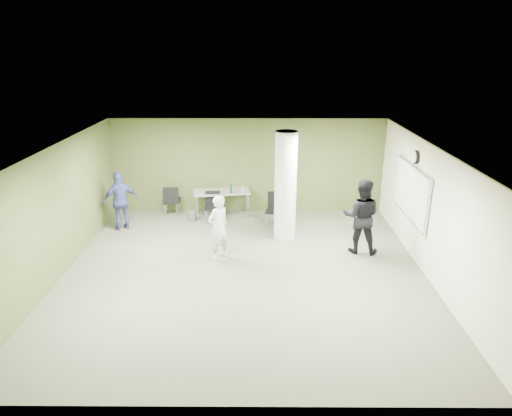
{
  "coord_description": "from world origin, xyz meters",
  "views": [
    {
      "loc": [
        0.32,
        -9.07,
        4.8
      ],
      "look_at": [
        0.26,
        1.0,
        1.17
      ],
      "focal_mm": 32.0,
      "sensor_mm": 36.0,
      "label": 1
    }
  ],
  "objects_px": {
    "folding_table": "(222,193)",
    "man_black": "(361,216)",
    "chair_back_left": "(172,198)",
    "woman_white": "(218,228)",
    "man_blue": "(121,201)"
  },
  "relations": [
    {
      "from": "chair_back_left",
      "to": "woman_white",
      "type": "xyz_separation_m",
      "value": [
        1.61,
        -2.86,
        0.25
      ]
    },
    {
      "from": "woman_white",
      "to": "man_black",
      "type": "bearing_deg",
      "value": 142.89
    },
    {
      "from": "woman_white",
      "to": "man_black",
      "type": "height_order",
      "value": "man_black"
    },
    {
      "from": "chair_back_left",
      "to": "man_black",
      "type": "height_order",
      "value": "man_black"
    },
    {
      "from": "chair_back_left",
      "to": "woman_white",
      "type": "height_order",
      "value": "woman_white"
    },
    {
      "from": "folding_table",
      "to": "woman_white",
      "type": "height_order",
      "value": "woman_white"
    },
    {
      "from": "chair_back_left",
      "to": "woman_white",
      "type": "bearing_deg",
      "value": 115.22
    },
    {
      "from": "chair_back_left",
      "to": "man_black",
      "type": "bearing_deg",
      "value": 149.7
    },
    {
      "from": "woman_white",
      "to": "chair_back_left",
      "type": "bearing_deg",
      "value": -104.63
    },
    {
      "from": "chair_back_left",
      "to": "folding_table",
      "type": "bearing_deg",
      "value": 174.98
    },
    {
      "from": "man_black",
      "to": "man_blue",
      "type": "relative_size",
      "value": 1.14
    },
    {
      "from": "woman_white",
      "to": "man_black",
      "type": "relative_size",
      "value": 0.85
    },
    {
      "from": "chair_back_left",
      "to": "man_black",
      "type": "relative_size",
      "value": 0.5
    },
    {
      "from": "woman_white",
      "to": "man_blue",
      "type": "relative_size",
      "value": 0.97
    },
    {
      "from": "folding_table",
      "to": "man_black",
      "type": "distance_m",
      "value": 4.27
    }
  ]
}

